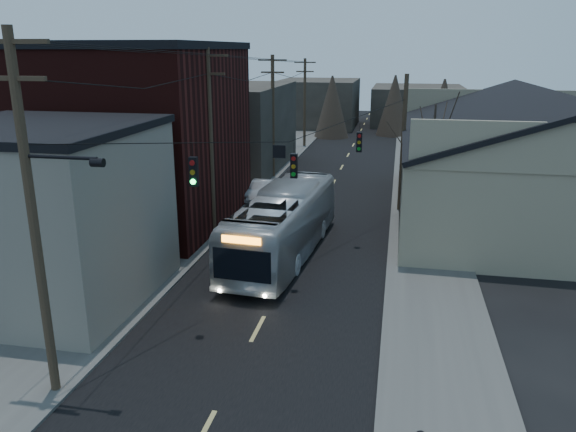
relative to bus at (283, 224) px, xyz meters
The scene contains 13 objects.
road_surface 14.39m from the bus, 87.52° to the left, with size 9.00×110.00×0.02m, color black.
sidewalk_left 15.53m from the bus, 112.39° to the left, with size 4.00×110.00×0.12m, color #474744.
sidewalk_right 16.04m from the bus, 63.51° to the left, with size 4.00×110.00×0.12m, color #474744.
building_clapboard 10.90m from the bus, 141.28° to the right, with size 8.00×8.00×7.00m, color slate.
building_brick 10.84m from the bus, 155.48° to the left, with size 10.00×12.00×10.00m, color black.
building_left_far 22.22m from the bus, 113.65° to the left, with size 9.00×14.00×7.00m, color #2D2924.
warehouse 16.51m from the bus, 34.27° to the left, with size 16.16×20.60×7.73m.
building_far_left 49.59m from the bus, 96.23° to the left, with size 10.00×12.00×6.00m, color #2D2924.
building_far_right 54.82m from the bus, 82.01° to the left, with size 12.00×14.00×5.00m, color #2D2924.
bare_tree 8.53m from the bus, 31.02° to the left, with size 0.40×0.40×7.20m, color black.
utility_lines 9.38m from the bus, 106.51° to the left, with size 11.24×45.28×10.50m.
bus is the anchor object (origin of this frame).
parked_car 11.10m from the bus, 109.47° to the left, with size 1.36×3.89×1.28m, color #9C9FA3.
Camera 1 is at (4.71, -10.06, 9.92)m, focal length 35.00 mm.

